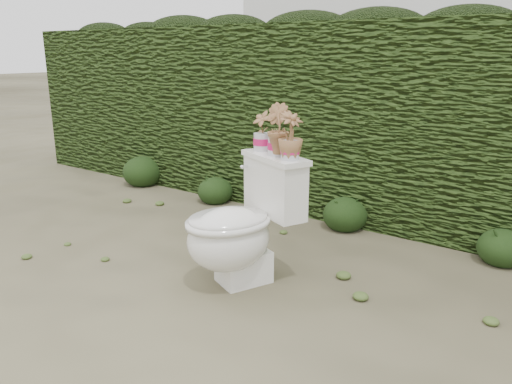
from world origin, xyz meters
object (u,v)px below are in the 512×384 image
Objects in this scene: potted_plant_center at (277,131)px; potted_plant_right at (290,137)px; toilet at (241,228)px; potted_plant_left at (262,132)px.

potted_plant_center is 1.13× the size of potted_plant_right.
potted_plant_left is at bearing 122.48° from toilet.
potted_plant_center is at bearing 85.83° from toilet.
potted_plant_left is 0.31m from potted_plant_right.
potted_plant_right is at bearing -178.29° from potted_plant_center.
potted_plant_right is at bearing -14.91° from potted_plant_left.
potted_plant_center is at bearing -14.91° from potted_plant_left.
toilet is 0.61m from potted_plant_left.
potted_plant_center reaches higher than potted_plant_left.
potted_plant_center reaches higher than toilet.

